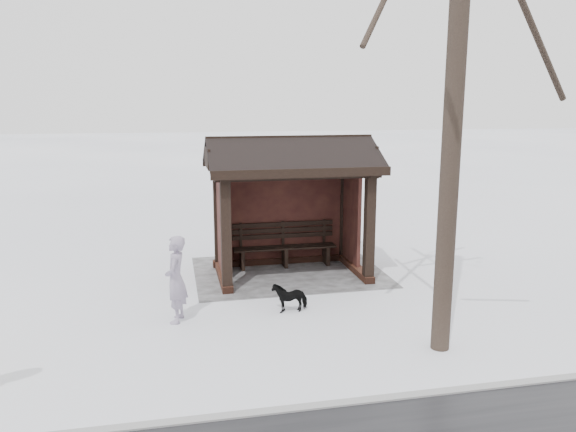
# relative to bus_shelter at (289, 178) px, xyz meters

# --- Properties ---
(ground) EXTENTS (120.00, 120.00, 0.00)m
(ground) POSITION_rel_bus_shelter_xyz_m (0.00, 0.16, -2.17)
(ground) COLOR white
(ground) RESTS_ON ground
(kerb) EXTENTS (120.00, 0.15, 0.06)m
(kerb) POSITION_rel_bus_shelter_xyz_m (0.00, 5.66, -2.16)
(kerb) COLOR gray
(kerb) RESTS_ON ground
(trampled_patch) EXTENTS (4.20, 3.20, 0.02)m
(trampled_patch) POSITION_rel_bus_shelter_xyz_m (0.00, -0.04, -2.16)
(trampled_patch) COLOR gray
(trampled_patch) RESTS_ON ground
(bus_shelter) EXTENTS (3.60, 2.40, 3.09)m
(bus_shelter) POSITION_rel_bus_shelter_xyz_m (0.00, 0.00, 0.00)
(bus_shelter) COLOR #3B1E15
(bus_shelter) RESTS_ON ground
(pedestrian) EXTENTS (0.48, 0.63, 1.54)m
(pedestrian) POSITION_rel_bus_shelter_xyz_m (2.52, 2.39, -1.39)
(pedestrian) COLOR gray
(pedestrian) RESTS_ON ground
(dog) EXTENTS (0.65, 0.34, 0.53)m
(dog) POSITION_rel_bus_shelter_xyz_m (0.47, 2.30, -1.90)
(dog) COLOR black
(dog) RESTS_ON ground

